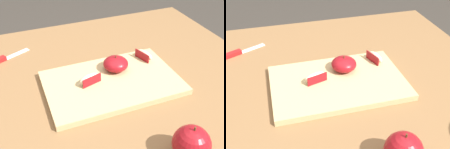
% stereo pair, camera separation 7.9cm
% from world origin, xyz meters
% --- Properties ---
extents(dining_table, '(1.10, 0.95, 0.73)m').
position_xyz_m(dining_table, '(0.00, 0.00, 0.63)').
color(dining_table, brown).
rests_on(dining_table, ground_plane).
extents(cutting_board, '(0.39, 0.25, 0.02)m').
position_xyz_m(cutting_board, '(0.05, 0.01, 0.74)').
color(cutting_board, tan).
rests_on(cutting_board, dining_table).
extents(apple_half_skin_up, '(0.08, 0.08, 0.05)m').
position_xyz_m(apple_half_skin_up, '(0.08, 0.05, 0.77)').
color(apple_half_skin_up, maroon).
rests_on(apple_half_skin_up, cutting_board).
extents(apple_wedge_right, '(0.04, 0.07, 0.03)m').
position_xyz_m(apple_wedge_right, '(0.19, 0.08, 0.76)').
color(apple_wedge_right, beige).
rests_on(apple_wedge_right, cutting_board).
extents(apple_wedge_back, '(0.07, 0.04, 0.03)m').
position_xyz_m(apple_wedge_back, '(-0.02, 0.02, 0.76)').
color(apple_wedge_back, beige).
rests_on(apple_wedge_back, cutting_board).
extents(paring_knife, '(0.15, 0.09, 0.01)m').
position_xyz_m(paring_knife, '(-0.25, 0.27, 0.74)').
color(paring_knife, silver).
rests_on(paring_knife, dining_table).
extents(whole_apple_red_delicious, '(0.08, 0.08, 0.09)m').
position_xyz_m(whole_apple_red_delicious, '(0.10, -0.30, 0.77)').
color(whole_apple_red_delicious, maroon).
rests_on(whole_apple_red_delicious, dining_table).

